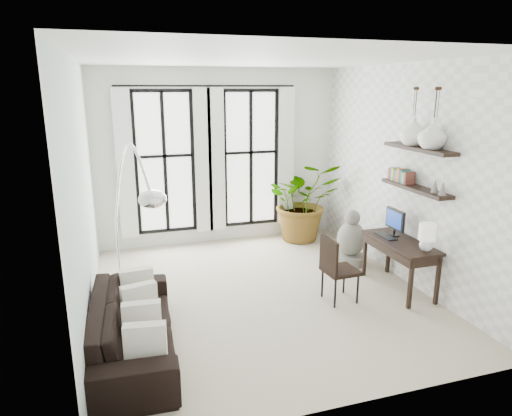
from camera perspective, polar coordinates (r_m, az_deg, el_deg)
name	(u,v)px	position (r m, az deg, el deg)	size (l,w,h in m)	color
floor	(260,293)	(6.64, 0.55, -10.63)	(5.00, 5.00, 0.00)	#B8AC92
ceiling	(261,59)	(6.00, 0.63, 18.15)	(5.00, 5.00, 0.00)	white
wall_left	(82,195)	(5.85, -20.89, 1.47)	(5.00, 5.00, 0.00)	silver
wall_right	(405,175)	(7.13, 18.11, 3.98)	(5.00, 5.00, 0.00)	white
wall_back	(219,157)	(8.50, -4.64, 6.32)	(4.50, 4.50, 0.00)	white
windows	(209,161)	(8.39, -5.86, 5.91)	(3.26, 0.13, 2.65)	white
wall_shelves	(415,172)	(6.70, 19.25, 4.33)	(0.25, 1.30, 0.60)	black
sofa	(132,326)	(5.34, -15.19, -14.05)	(2.20, 0.86, 0.64)	black
throw_pillows	(141,310)	(5.26, -14.22, -12.25)	(0.40, 1.52, 0.40)	silver
plant	(303,201)	(8.71, 5.91, 0.89)	(1.37, 1.19, 1.53)	#2D7228
desk	(403,245)	(6.78, 17.85, -4.41)	(0.53, 1.25, 1.13)	black
desk_chair	(335,265)	(6.30, 9.89, -7.08)	(0.46, 0.46, 0.92)	black
arc_lamp	(129,181)	(5.79, -15.59, 3.23)	(0.72, 2.19, 2.23)	silver
buddha	(351,241)	(7.72, 11.79, -4.10)	(0.51, 0.51, 0.93)	gray
vase_a	(432,134)	(6.40, 21.19, 8.58)	(0.37, 0.37, 0.38)	white
vase_b	(413,132)	(6.71, 19.08, 9.02)	(0.37, 0.37, 0.38)	white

